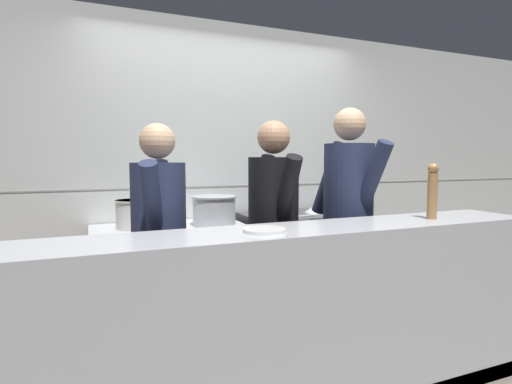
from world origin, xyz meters
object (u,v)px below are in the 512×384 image
object	(u,v)px
chef_line	(348,216)
pepper_mill	(432,190)
mixing_bowl_steel	(318,207)
stock_pot	(133,213)
chefs_knife	(298,216)
sauce_pot	(214,210)
plated_dish_main	(264,230)
chef_sous	(273,231)
oven_range	(171,282)
chef_head_cook	(159,242)

from	to	relation	value
chef_line	pepper_mill	bearing A→B (deg)	-76.54
mixing_bowl_steel	pepper_mill	world-z (taller)	pepper_mill
stock_pot	chefs_knife	size ratio (longest dim) A/B	0.78
mixing_bowl_steel	stock_pot	bearing A→B (deg)	178.88
sauce_pot	plated_dish_main	bearing A→B (deg)	-93.94
chefs_knife	chef_sous	world-z (taller)	chef_sous
chefs_knife	stock_pot	bearing A→B (deg)	171.35
chef_sous	chef_line	world-z (taller)	chef_line
oven_range	pepper_mill	distance (m)	2.00
pepper_mill	sauce_pot	bearing A→B (deg)	132.06
chef_head_cook	plated_dish_main	bearing A→B (deg)	-35.28
chefs_knife	plated_dish_main	world-z (taller)	plated_dish_main
chef_sous	chef_head_cook	bearing A→B (deg)	178.35
sauce_pot	mixing_bowl_steel	bearing A→B (deg)	3.81
oven_range	chefs_knife	world-z (taller)	chefs_knife
mixing_bowl_steel	chef_head_cook	xyz separation A→B (m)	(-1.51, -0.65, -0.06)
pepper_mill	chef_sous	world-z (taller)	chef_sous
oven_range	chef_head_cook	world-z (taller)	chef_head_cook
sauce_pot	pepper_mill	xyz separation A→B (m)	(1.06, -1.17, 0.21)
plated_dish_main	pepper_mill	world-z (taller)	pepper_mill
oven_range	sauce_pot	xyz separation A→B (m)	(0.34, -0.05, 0.56)
chef_sous	stock_pot	bearing A→B (deg)	140.36
mixing_bowl_steel	plated_dish_main	xyz separation A→B (m)	(-1.07, -1.24, 0.07)
sauce_pot	mixing_bowl_steel	world-z (taller)	sauce_pot
chef_line	stock_pot	bearing A→B (deg)	145.06
stock_pot	pepper_mill	bearing A→B (deg)	-37.35
sauce_pot	chef_head_cook	xyz separation A→B (m)	(-0.52, -0.59, -0.10)
mixing_bowl_steel	chef_sous	distance (m)	1.04
pepper_mill	chef_sous	distance (m)	1.03
pepper_mill	chef_line	distance (m)	0.64
plated_dish_main	chef_head_cook	size ratio (longest dim) A/B	0.14
chefs_knife	chef_sous	size ratio (longest dim) A/B	0.21
stock_pot	mixing_bowl_steel	xyz separation A→B (m)	(1.60, -0.03, -0.03)
stock_pot	pepper_mill	xyz separation A→B (m)	(1.66, -1.27, 0.22)
plated_dish_main	chef_head_cook	bearing A→B (deg)	126.68
mixing_bowl_steel	chefs_knife	world-z (taller)	mixing_bowl_steel
oven_range	plated_dish_main	world-z (taller)	plated_dish_main
chefs_knife	sauce_pot	bearing A→B (deg)	171.80
pepper_mill	chef_line	xyz separation A→B (m)	(-0.22, 0.56, -0.23)
sauce_pot	chef_head_cook	bearing A→B (deg)	-131.52
pepper_mill	chef_line	size ratio (longest dim) A/B	0.20
oven_range	chef_sous	size ratio (longest dim) A/B	0.71
stock_pot	pepper_mill	world-z (taller)	pepper_mill
sauce_pot	mixing_bowl_steel	distance (m)	1.00
chef_sous	chefs_knife	bearing A→B (deg)	49.89
oven_range	chef_sous	distance (m)	1.00
mixing_bowl_steel	plated_dish_main	bearing A→B (deg)	-130.85
oven_range	chef_sous	bearing A→B (deg)	-50.30
chefs_knife	chef_line	world-z (taller)	chef_line
oven_range	plated_dish_main	bearing A→B (deg)	-78.19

